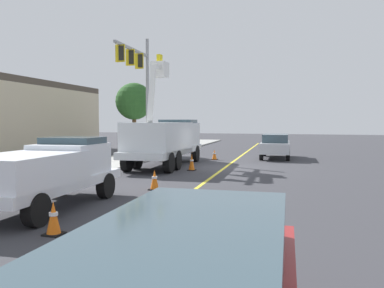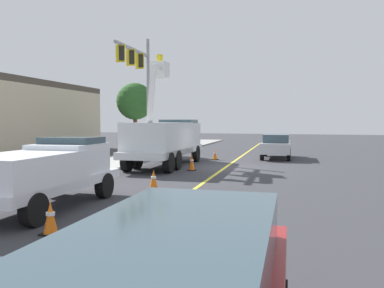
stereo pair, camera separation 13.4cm
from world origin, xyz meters
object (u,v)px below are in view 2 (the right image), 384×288
object	(u,v)px
passing_minivan	(276,144)
traffic_cone_trailing	(215,155)
service_pickup_truck	(45,171)
traffic_cone_mid_front	(154,180)
traffic_cone_mid_rear	(192,162)
traffic_cone_leading	(50,218)
utility_bucket_truck	(166,138)
traffic_signal_mast	(140,76)

from	to	relation	value
passing_minivan	traffic_cone_trailing	distance (m)	4.52
service_pickup_truck	traffic_cone_mid_front	distance (m)	4.33
passing_minivan	traffic_cone_mid_rear	world-z (taller)	passing_minivan
traffic_cone_leading	traffic_cone_mid_rear	world-z (taller)	traffic_cone_mid_rear
utility_bucket_truck	traffic_cone_mid_rear	world-z (taller)	utility_bucket_truck
utility_bucket_truck	traffic_cone_mid_rear	xyz separation A→B (m)	(-1.53, -2.10, -1.18)
service_pickup_truck	traffic_cone_mid_front	world-z (taller)	service_pickup_truck
service_pickup_truck	traffic_cone_leading	world-z (taller)	service_pickup_truck
service_pickup_truck	traffic_cone_mid_front	bearing A→B (deg)	-23.88
utility_bucket_truck	traffic_cone_trailing	xyz separation A→B (m)	(4.33, -1.77, -1.26)
passing_minivan	traffic_cone_leading	world-z (taller)	passing_minivan
passing_minivan	traffic_cone_trailing	xyz separation A→B (m)	(-2.40, 3.77, -0.63)
passing_minivan	service_pickup_truck	bearing A→B (deg)	165.50
utility_bucket_truck	passing_minivan	size ratio (longest dim) A/B	1.70
traffic_cone_mid_rear	traffic_signal_mast	xyz separation A→B (m)	(3.95, 4.94, 5.12)
service_pickup_truck	traffic_cone_leading	xyz separation A→B (m)	(-2.16, -1.90, -0.74)
traffic_cone_mid_front	traffic_cone_mid_rear	distance (m)	5.96
utility_bucket_truck	traffic_cone_mid_rear	size ratio (longest dim) A/B	9.66
utility_bucket_truck	traffic_cone_trailing	distance (m)	4.84
service_pickup_truck	traffic_cone_leading	bearing A→B (deg)	-138.59
service_pickup_truck	traffic_cone_trailing	xyz separation A→B (m)	(15.69, -0.90, -0.78)
traffic_cone_mid_front	traffic_cone_trailing	xyz separation A→B (m)	(11.79, 0.82, -0.03)
traffic_cone_leading	passing_minivan	bearing A→B (deg)	-7.80
service_pickup_truck	traffic_signal_mast	bearing A→B (deg)	15.06
passing_minivan	utility_bucket_truck	bearing A→B (deg)	140.50
passing_minivan	traffic_signal_mast	world-z (taller)	traffic_signal_mast
service_pickup_truck	passing_minivan	bearing A→B (deg)	-14.50
passing_minivan	traffic_cone_mid_rear	bearing A→B (deg)	157.36
traffic_cone_mid_rear	traffic_cone_trailing	world-z (taller)	traffic_cone_mid_rear
traffic_cone_mid_front	service_pickup_truck	bearing A→B (deg)	156.12
traffic_cone_trailing	service_pickup_truck	bearing A→B (deg)	176.70
traffic_cone_mid_front	traffic_cone_trailing	bearing A→B (deg)	3.99
traffic_cone_mid_rear	traffic_cone_leading	bearing A→B (deg)	-176.80
service_pickup_truck	traffic_cone_mid_front	size ratio (longest dim) A/B	7.58
traffic_cone_trailing	traffic_signal_mast	xyz separation A→B (m)	(-1.91, 4.61, 5.20)
service_pickup_truck	traffic_signal_mast	xyz separation A→B (m)	(13.79, 3.71, 4.43)
traffic_cone_trailing	utility_bucket_truck	bearing A→B (deg)	157.71
service_pickup_truck	passing_minivan	distance (m)	18.69
passing_minivan	traffic_cone_trailing	world-z (taller)	passing_minivan
utility_bucket_truck	service_pickup_truck	distance (m)	11.41
passing_minivan	traffic_cone_mid_front	bearing A→B (deg)	168.25
traffic_cone_trailing	traffic_cone_leading	bearing A→B (deg)	-176.79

